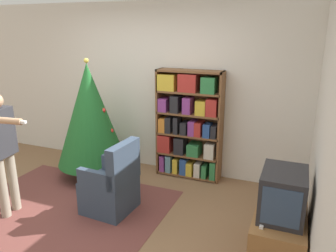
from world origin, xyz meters
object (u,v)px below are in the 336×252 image
Objects in this scene: christmas_tree at (90,115)px; armchair at (112,187)px; television at (283,194)px; bookshelf at (188,125)px; standing_person at (3,146)px.

armchair is at bearing -43.53° from christmas_tree.
television is 2.95m from christmas_tree.
bookshelf is 1.78× the size of armchair.
bookshelf is at bearing 161.72° from armchair.
bookshelf is 1.46m from christmas_tree.
standing_person reaches higher than armchair.
standing_person is (-3.11, -0.40, 0.19)m from television.
bookshelf reaches higher than standing_person.
standing_person is at bearing -132.06° from bookshelf.
television and armchair have the same top height.
television is 0.60× the size of armchair.
bookshelf is 0.91× the size of christmas_tree.
christmas_tree reaches higher than standing_person.
christmas_tree is 1.20× the size of standing_person.
standing_person is (-1.66, -1.84, 0.07)m from bookshelf.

